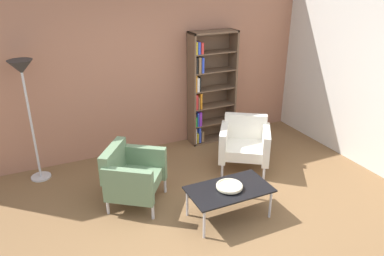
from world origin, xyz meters
TOP-DOWN VIEW (x-y plane):
  - ground_plane at (0.00, 0.00)m, footprint 8.32×8.32m
  - brick_back_panel at (0.00, 2.46)m, footprint 6.40×0.12m
  - plaster_right_partition at (2.86, 0.60)m, footprint 0.12×5.20m
  - bookshelf_tall at (1.07, 2.25)m, footprint 0.80×0.30m
  - coffee_table_low at (0.28, 0.15)m, footprint 1.00×0.56m
  - decorative_bowl at (0.28, 0.15)m, footprint 0.32×0.32m
  - armchair_by_bookshelf at (-0.69, 0.95)m, footprint 0.93×0.95m
  - armchair_spare_guest at (1.12, 1.13)m, footprint 0.94×0.93m
  - floor_lamp_torchiere at (-1.73, 2.11)m, footprint 0.32×0.32m

SIDE VIEW (x-z plane):
  - ground_plane at x=0.00m, z-range 0.00..0.00m
  - coffee_table_low at x=0.28m, z-range 0.17..0.57m
  - armchair_by_bookshelf at x=-0.69m, z-range 0.02..0.80m
  - armchair_spare_guest at x=1.12m, z-range 0.02..0.80m
  - decorative_bowl at x=0.28m, z-range 0.41..0.46m
  - bookshelf_tall at x=1.07m, z-range -0.01..1.89m
  - floor_lamp_torchiere at x=-1.73m, z-range 0.58..2.32m
  - brick_back_panel at x=0.00m, z-range 0.00..2.90m
  - plaster_right_partition at x=2.86m, z-range 0.00..2.90m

